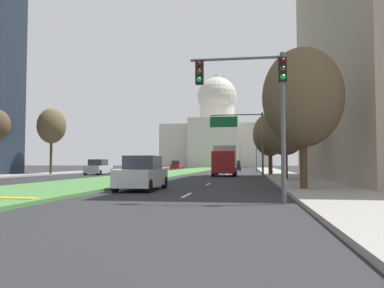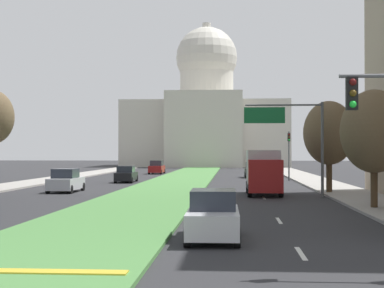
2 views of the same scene
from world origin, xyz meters
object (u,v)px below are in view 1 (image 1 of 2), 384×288
at_px(sedan_midblock, 99,168).
at_px(street_tree_right_mid, 285,127).
at_px(capitol_building, 217,137).
at_px(sedan_very_far, 177,165).
at_px(street_tree_right_far, 270,135).
at_px(overhead_guide_sign, 242,131).
at_px(street_tree_right_near, 303,98).
at_px(traffic_light_near_right, 258,93).
at_px(street_tree_left_far, 52,126).
at_px(traffic_light_far_right, 256,151).
at_px(sedan_far_horizon, 236,166).
at_px(sedan_distant, 148,167).
at_px(sedan_lead_stopped, 142,174).
at_px(box_truck_delivery, 225,160).

bearing_deg(sedan_midblock, street_tree_right_mid, -31.56).
distance_m(capitol_building, sedan_very_far, 44.76).
distance_m(street_tree_right_far, sedan_very_far, 41.52).
bearing_deg(overhead_guide_sign, street_tree_right_near, -80.64).
bearing_deg(street_tree_right_mid, overhead_guide_sign, 111.24).
xyz_separation_m(traffic_light_near_right, overhead_guide_sign, (-0.96, 25.73, 0.85)).
xyz_separation_m(street_tree_left_far, street_tree_right_far, (25.00, 0.71, -1.22)).
height_order(traffic_light_far_right, street_tree_right_mid, street_tree_right_mid).
relative_size(street_tree_right_far, sedan_far_horizon, 1.56).
relative_size(traffic_light_far_right, sedan_distant, 1.10).
relative_size(traffic_light_near_right, street_tree_right_mid, 0.81).
relative_size(capitol_building, sedan_lead_stopped, 7.56).
distance_m(traffic_light_far_right, sedan_midblock, 26.33).
height_order(sedan_lead_stopped, sedan_midblock, sedan_midblock).
bearing_deg(traffic_light_near_right, sedan_distant, 109.76).
bearing_deg(traffic_light_near_right, sedan_far_horizon, 92.81).
height_order(street_tree_left_far, sedan_very_far, street_tree_left_far).
distance_m(street_tree_right_mid, sedan_midblock, 24.00).
distance_m(traffic_light_near_right, sedan_midblock, 34.49).
relative_size(capitol_building, street_tree_right_far, 4.90).
height_order(sedan_midblock, box_truck_delivery, box_truck_delivery).
bearing_deg(traffic_light_near_right, sedan_very_far, 103.19).
bearing_deg(sedan_lead_stopped, sedan_midblock, 117.00).
bearing_deg(capitol_building, sedan_midblock, -95.14).
bearing_deg(street_tree_left_far, sedan_far_horizon, 53.39).
distance_m(street_tree_right_far, sedan_distant, 23.54).
relative_size(sedan_midblock, sedan_distant, 0.93).
bearing_deg(street_tree_left_far, capitol_building, 81.33).
distance_m(traffic_light_far_right, sedan_far_horizon, 8.68).
height_order(street_tree_right_mid, street_tree_right_far, street_tree_right_far).
height_order(capitol_building, street_tree_right_far, capitol_building).
distance_m(overhead_guide_sign, street_tree_right_near, 20.09).
distance_m(sedan_lead_stopped, sedan_distant, 39.31).
xyz_separation_m(overhead_guide_sign, street_tree_left_far, (-22.07, 2.25, 1.02)).
height_order(traffic_light_far_right, street_tree_right_far, street_tree_right_far).
bearing_deg(sedan_lead_stopped, street_tree_left_far, 127.86).
bearing_deg(overhead_guide_sign, traffic_light_far_right, 85.33).
distance_m(traffic_light_near_right, box_truck_delivery, 27.76).
relative_size(street_tree_right_mid, sedan_distant, 1.36).
bearing_deg(sedan_lead_stopped, sedan_far_horizon, 86.48).
bearing_deg(sedan_distant, street_tree_left_far, -114.80).
xyz_separation_m(street_tree_left_far, sedan_far_horizon, (20.32, 27.35, -4.82)).
relative_size(street_tree_right_far, sedan_very_far, 1.46).
distance_m(overhead_guide_sign, sedan_far_horizon, 29.90).
relative_size(street_tree_right_far, sedan_lead_stopped, 1.54).
xyz_separation_m(sedan_midblock, sedan_distant, (2.07, 14.40, -0.06)).
distance_m(overhead_guide_sign, street_tree_right_mid, 9.44).
distance_m(traffic_light_far_right, sedan_very_far, 24.73).
bearing_deg(overhead_guide_sign, sedan_lead_stopped, -103.51).
bearing_deg(street_tree_left_far, street_tree_right_near, -41.06).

